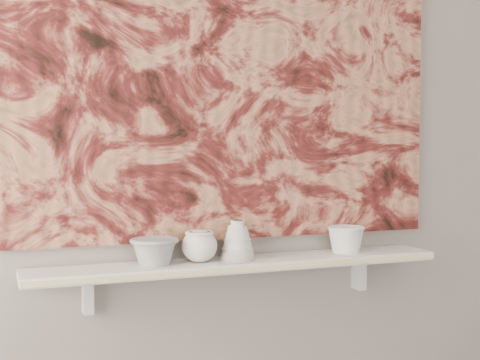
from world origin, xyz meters
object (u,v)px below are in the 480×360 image
bell_vessel (238,240)px  shelf (240,264)px  bowl_white (346,239)px  bowl_grey (154,251)px  painting (232,76)px  cup_cream (200,246)px

bell_vessel → shelf: bearing=0.0°
bowl_white → shelf: bearing=180.0°
bowl_grey → bowl_white: size_ratio=1.18×
bell_vessel → bowl_white: (0.41, 0.00, -0.02)m
bell_vessel → bowl_white: bell_vessel is taller
painting → bell_vessel: 0.55m
shelf → bell_vessel: 0.08m
bowl_grey → painting: bearing=15.5°
bowl_white → bell_vessel: bearing=180.0°
bell_vessel → bowl_white: size_ratio=1.00×
painting → bowl_white: size_ratio=11.53×
shelf → bowl_white: bowl_white is taller
shelf → cup_cream: cup_cream is taller
shelf → painting: 0.63m
shelf → bowl_white: size_ratio=10.76×
cup_cream → painting: bearing=29.6°
shelf → bowl_grey: size_ratio=9.14×
shelf → bell_vessel: bearing=180.0°
bell_vessel → bowl_grey: bearing=180.0°
bowl_grey → bell_vessel: size_ratio=1.17×
bowl_grey → bell_vessel: 0.28m
shelf → bowl_grey: bearing=180.0°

